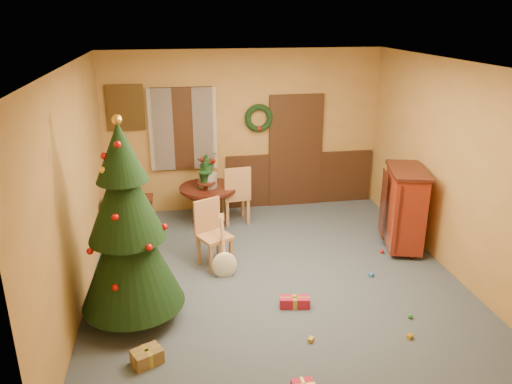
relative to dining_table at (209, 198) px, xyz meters
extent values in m
plane|color=#323B4A|center=(0.74, -2.03, -0.48)|extent=(5.50, 5.50, 0.00)
plane|color=silver|center=(0.74, -2.03, 2.42)|extent=(5.50, 5.50, 0.00)
plane|color=olive|center=(0.74, 0.72, 0.97)|extent=(5.00, 0.00, 5.00)
plane|color=olive|center=(0.74, -4.78, 0.97)|extent=(5.00, 0.00, 5.00)
plane|color=olive|center=(-1.76, -2.03, 0.97)|extent=(0.00, 5.50, 5.50)
plane|color=olive|center=(3.24, -2.03, 0.97)|extent=(0.00, 5.50, 5.50)
cube|color=black|center=(1.79, 0.68, 0.02)|extent=(2.80, 0.06, 1.00)
cube|color=black|center=(1.69, 0.67, 0.57)|extent=(1.00, 0.08, 2.10)
cube|color=white|center=(1.69, 0.70, 0.52)|extent=(0.80, 0.03, 1.90)
cube|color=black|center=(-0.36, 0.67, 1.07)|extent=(1.05, 0.08, 1.45)
cube|color=white|center=(-0.36, 0.70, 1.07)|extent=(0.88, 0.03, 1.25)
cube|color=white|center=(-0.74, 0.62, 1.07)|extent=(0.42, 0.02, 1.45)
cube|color=white|center=(0.02, 0.62, 1.07)|extent=(0.42, 0.02, 1.45)
torus|color=black|center=(0.99, 0.64, 1.22)|extent=(0.51, 0.11, 0.51)
cube|color=#4C3819|center=(-1.31, 0.68, 1.47)|extent=(0.62, 0.05, 0.78)
cube|color=gray|center=(-1.31, 0.71, 1.47)|extent=(0.48, 0.02, 0.62)
cylinder|color=black|center=(0.00, 0.00, 0.18)|extent=(0.99, 0.99, 0.05)
cylinder|color=black|center=(0.00, 0.00, 0.12)|extent=(0.88, 0.88, 0.04)
cylinder|color=black|center=(0.00, 0.00, -0.14)|extent=(0.16, 0.16, 0.55)
cylinder|color=black|center=(0.00, 0.00, -0.43)|extent=(0.53, 0.53, 0.09)
cylinder|color=slate|center=(0.00, 0.00, 0.32)|extent=(0.32, 0.32, 0.23)
imported|color=#1E4C23|center=(0.00, 0.00, 0.63)|extent=(0.36, 0.31, 0.40)
cube|color=#9B673E|center=(-0.04, -1.54, -0.03)|extent=(0.57, 0.57, 0.05)
cube|color=#9B673E|center=(-0.13, -1.37, 0.25)|extent=(0.39, 0.23, 0.50)
cube|color=#9B673E|center=(0.03, -1.31, -0.26)|extent=(0.06, 0.06, 0.43)
cube|color=#9B673E|center=(-0.27, -1.47, -0.26)|extent=(0.06, 0.06, 0.43)
cube|color=#9B673E|center=(0.19, -1.62, -0.26)|extent=(0.06, 0.06, 0.43)
cube|color=#9B673E|center=(-0.12, -1.77, -0.26)|extent=(0.06, 0.06, 0.43)
cube|color=#9B673E|center=(0.46, 0.01, 0.01)|extent=(0.50, 0.50, 0.05)
cube|color=#9B673E|center=(0.48, -0.20, 0.30)|extent=(0.46, 0.09, 0.54)
cube|color=#9B673E|center=(0.30, -0.19, -0.24)|extent=(0.05, 0.05, 0.47)
cube|color=#9B673E|center=(0.66, -0.15, -0.24)|extent=(0.05, 0.05, 0.47)
cube|color=#9B673E|center=(0.26, 0.17, -0.24)|extent=(0.05, 0.05, 0.47)
cube|color=#9B673E|center=(0.62, 0.21, -0.24)|extent=(0.05, 0.05, 0.47)
cylinder|color=black|center=(-0.04, -0.12, -0.08)|extent=(0.10, 0.10, 0.79)
cylinder|color=black|center=(-0.04, -0.12, 0.32)|extent=(0.31, 0.31, 0.03)
imported|color=#19471E|center=(-0.04, -0.12, 0.55)|extent=(0.25, 0.21, 0.43)
cylinder|color=#382111|center=(-1.11, -2.72, -0.35)|extent=(0.15, 0.15, 0.26)
cone|color=black|center=(-1.11, -2.72, 0.45)|extent=(1.20, 1.20, 1.42)
cone|color=black|center=(-1.11, -2.72, 1.11)|extent=(0.88, 0.88, 1.04)
cone|color=black|center=(-1.11, -2.72, 1.60)|extent=(0.57, 0.57, 0.66)
sphere|color=yellow|center=(-1.11, -2.72, 1.95)|extent=(0.11, 0.11, 0.11)
cube|color=black|center=(-1.31, -0.36, 0.19)|extent=(0.77, 0.39, 0.05)
cube|color=black|center=(-1.31, -0.36, 0.07)|extent=(0.73, 0.35, 0.16)
cube|color=black|center=(-1.64, -0.36, -0.16)|extent=(0.05, 0.27, 0.64)
cube|color=black|center=(-0.98, -0.36, -0.16)|extent=(0.05, 0.27, 0.64)
cube|color=#541109|center=(2.89, -1.45, 0.19)|extent=(0.70, 1.04, 1.18)
cube|color=black|center=(2.89, -1.45, 0.79)|extent=(0.77, 1.11, 0.05)
cylinder|color=black|center=(2.89, -1.84, -0.43)|extent=(0.07, 0.07, 0.09)
cylinder|color=black|center=(2.89, -1.05, -0.43)|extent=(0.07, 0.07, 0.09)
cube|color=brown|center=(-0.94, -3.58, -0.40)|extent=(0.37, 0.33, 0.16)
cube|color=#ABA12D|center=(-0.94, -3.58, -0.40)|extent=(0.29, 0.16, 0.16)
cube|color=#ABA12D|center=(-0.94, -3.58, -0.40)|extent=(0.14, 0.22, 0.16)
cube|color=brown|center=(-0.94, -1.98, -0.40)|extent=(0.31, 0.32, 0.14)
cube|color=#ABA12D|center=(-0.94, -1.98, -0.40)|extent=(0.19, 0.23, 0.15)
cube|color=#ABA12D|center=(-0.94, -1.98, -0.40)|extent=(0.17, 0.15, 0.15)
cube|color=#A91630|center=(0.84, -2.80, -0.41)|extent=(0.39, 0.21, 0.13)
cube|color=#ABA12D|center=(0.84, -2.80, -0.41)|extent=(0.38, 0.08, 0.13)
cube|color=#ABA12D|center=(0.84, -2.80, -0.41)|extent=(0.08, 0.16, 0.13)
cube|color=#2767AC|center=(2.08, -2.25, -0.45)|extent=(0.09, 0.09, 0.05)
sphere|color=#25892B|center=(2.16, -3.29, -0.45)|extent=(0.06, 0.06, 0.06)
cube|color=#B49821|center=(0.86, -3.52, -0.45)|extent=(0.09, 0.09, 0.05)
sphere|color=red|center=(2.52, -1.60, -0.45)|extent=(0.06, 0.06, 0.06)
cube|color=yellow|center=(1.98, -3.66, -0.45)|extent=(0.09, 0.09, 0.05)
camera|label=1|loc=(-0.54, -8.05, 3.02)|focal=35.00mm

